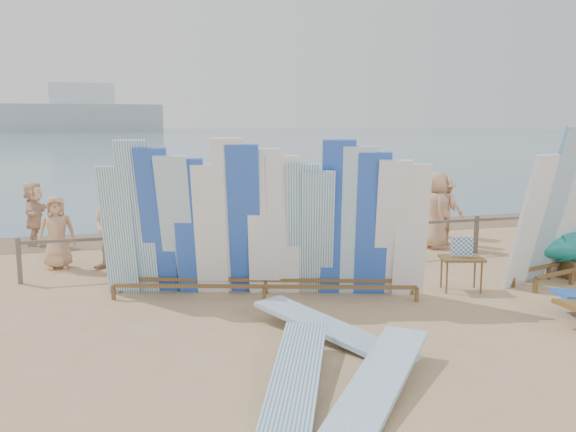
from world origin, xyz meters
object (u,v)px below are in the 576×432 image
object	(u,v)px
beachgoer_3	(186,220)
beachgoer_7	(387,203)
beach_chair_left	(287,246)
beachgoer_4	(240,215)
beachgoer_9	(444,207)
flat_board_a	(330,339)
beachgoer_2	(113,226)
main_surfboard_rack	(264,227)
side_surfboard_rack	(565,212)
beach_chair_right	(346,239)
beachgoer_10	(557,201)
beachgoer_8	(442,210)
vendor_table	(461,273)
beachgoer_0	(57,232)
beachgoer_11	(34,214)
beachgoer_1	(183,214)
beachgoer_6	(436,210)
flat_board_e	(296,389)
flat_board_b	(379,394)
stroller	(353,233)

from	to	relation	value
beachgoer_3	beachgoer_7	world-z (taller)	beachgoer_3
beach_chair_left	beachgoer_4	xyz separation A→B (m)	(-0.87, 1.00, 0.61)
beachgoer_9	flat_board_a	bearing A→B (deg)	68.32
beachgoer_3	beachgoer_2	distance (m)	2.13
main_surfboard_rack	side_surfboard_rack	size ratio (longest dim) A/B	1.86
beachgoer_7	beachgoer_2	bearing A→B (deg)	-174.30
side_surfboard_rack	beach_chair_right	bearing A→B (deg)	111.18
beachgoer_10	beachgoer_8	size ratio (longest dim) A/B	0.99
vendor_table	beachgoer_9	bearing A→B (deg)	79.00
beach_chair_left	flat_board_a	bearing A→B (deg)	-98.59
vendor_table	beachgoer_0	size ratio (longest dim) A/B	0.65
beachgoer_11	beachgoer_1	bearing A→B (deg)	-113.52
beachgoer_4	beachgoer_6	distance (m)	4.80
flat_board_e	beachgoer_2	world-z (taller)	beachgoer_2
beachgoer_8	beachgoer_0	bearing A→B (deg)	-120.35
flat_board_b	flat_board_e	world-z (taller)	flat_board_b
flat_board_b	beachgoer_3	xyz separation A→B (m)	(-1.22, 8.29, 0.80)
vendor_table	beach_chair_right	bearing A→B (deg)	116.74
flat_board_a	beachgoer_6	xyz separation A→B (m)	(4.68, 5.33, 0.94)
beachgoer_4	beachgoer_0	world-z (taller)	beachgoer_4
flat_board_a	beachgoer_10	xyz separation A→B (m)	(9.04, 6.31, 0.88)
beachgoer_2	beachgoer_0	bearing A→B (deg)	177.59
beachgoer_7	beach_chair_right	bearing A→B (deg)	-147.56
beach_chair_right	beachgoer_7	world-z (taller)	beachgoer_7
flat_board_b	beachgoer_0	distance (m)	8.52
beachgoer_4	beachgoer_3	size ratio (longest dim) A/B	1.10
side_surfboard_rack	beachgoer_8	distance (m)	3.96
beach_chair_right	beachgoer_8	distance (m)	2.67
flat_board_e	stroller	world-z (taller)	stroller
beachgoer_7	flat_board_b	bearing A→B (deg)	-130.80
stroller	beachgoer_2	bearing A→B (deg)	-169.73
beach_chair_right	beachgoer_6	xyz separation A→B (m)	(2.23, -0.29, 0.67)
beach_chair_right	beachgoer_11	world-z (taller)	beachgoer_11
stroller	beachgoer_4	xyz separation A→B (m)	(-2.69, 0.56, 0.48)
beachgoer_10	beachgoer_0	distance (m)	13.17
beachgoer_1	flat_board_b	bearing A→B (deg)	133.86
beachgoer_9	beachgoer_10	bearing A→B (deg)	-165.31
flat_board_a	beachgoer_8	bearing A→B (deg)	19.96
side_surfboard_rack	flat_board_a	size ratio (longest dim) A/B	1.12
side_surfboard_rack	flat_board_a	world-z (taller)	side_surfboard_rack
beach_chair_left	beachgoer_10	size ratio (longest dim) A/B	0.53
beach_chair_right	beachgoer_6	world-z (taller)	beachgoer_6
vendor_table	beachgoer_10	distance (m)	7.44
side_surfboard_rack	flat_board_b	bearing A→B (deg)	-163.17
vendor_table	flat_board_a	xyz separation A→B (m)	(-3.19, -1.75, -0.34)
beachgoer_9	vendor_table	bearing A→B (deg)	82.07
flat_board_b	beachgoer_4	world-z (taller)	beachgoer_4
main_surfboard_rack	beachgoer_0	xyz separation A→B (m)	(-3.70, 3.31, -0.49)
main_surfboard_rack	flat_board_e	size ratio (longest dim) A/B	2.08
beachgoer_0	beachgoer_11	bearing A→B (deg)	103.15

